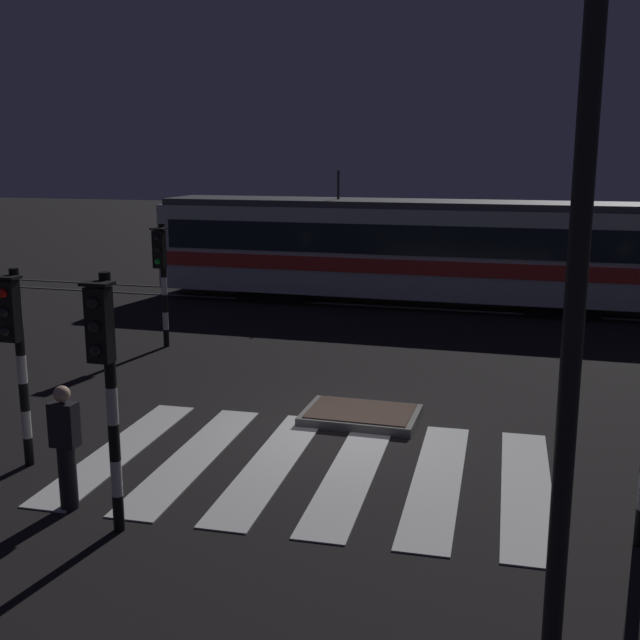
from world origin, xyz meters
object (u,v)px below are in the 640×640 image
Objects in this scene: street_lamp_near_kerb at (584,206)px; tram at (414,249)px; traffic_light_corner_far_left at (161,267)px; pedestrian_waiting_at_kerb at (66,446)px; traffic_light_corner_near_left at (15,339)px; traffic_light_kerb_mid_left at (106,366)px.

tram is at bearing 103.04° from street_lamp_near_kerb.
traffic_light_corner_far_left is 8.91m from pedestrian_waiting_at_kerb.
traffic_light_corner_near_left is 0.46× the size of street_lamp_near_kerb.
tram is (1.15, 16.07, -0.43)m from traffic_light_kerb_mid_left.
street_lamp_near_kerb reaches higher than pedestrian_waiting_at_kerb.
pedestrian_waiting_at_kerb is at bearing -35.61° from traffic_light_corner_near_left.
street_lamp_near_kerb is 3.89× the size of pedestrian_waiting_at_kerb.
traffic_light_corner_near_left reaches higher than pedestrian_waiting_at_kerb.
traffic_light_kerb_mid_left is 16.11m from tram.
tram is at bearing 85.92° from traffic_light_kerb_mid_left.
traffic_light_corner_near_left is (1.40, -7.33, 0.00)m from traffic_light_corner_far_left.
tram is 15.76m from pedestrian_waiting_at_kerb.
street_lamp_near_kerb reaches higher than traffic_light_corner_far_left.
street_lamp_near_kerb is 7.33m from pedestrian_waiting_at_kerb.
traffic_light_corner_near_left is at bearing -103.76° from tram.
street_lamp_near_kerb is at bearing -76.96° from tram.
street_lamp_near_kerb is at bearing -16.34° from traffic_light_kerb_mid_left.
traffic_light_kerb_mid_left reaches higher than pedestrian_waiting_at_kerb.
tram reaches higher than traffic_light_kerb_mid_left.
traffic_light_corner_far_left is 0.18× the size of tram.
street_lamp_near_kerb is at bearing -48.91° from traffic_light_corner_far_left.
traffic_light_kerb_mid_left is 0.20× the size of tram.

